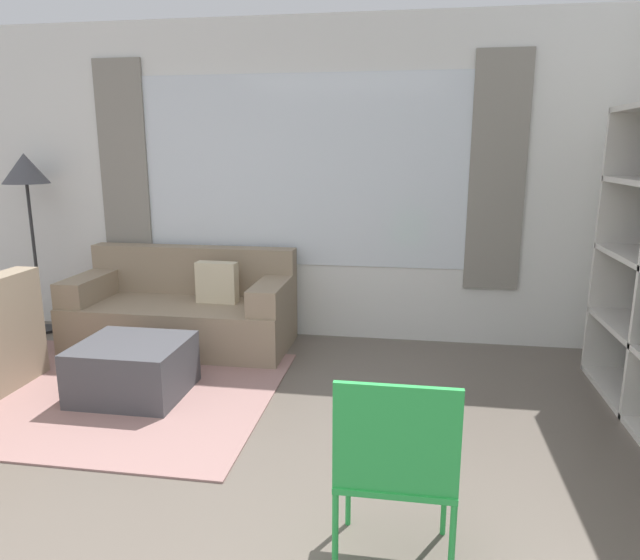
{
  "coord_description": "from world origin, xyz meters",
  "views": [
    {
      "loc": [
        0.94,
        -1.62,
        1.64
      ],
      "look_at": [
        0.39,
        1.77,
        0.85
      ],
      "focal_mm": 32.0,
      "sensor_mm": 36.0,
      "label": 1
    }
  ],
  "objects_px": {
    "couch_main": "(184,311)",
    "folding_chair": "(396,459)",
    "ottoman": "(133,369)",
    "floor_lamp": "(26,177)"
  },
  "relations": [
    {
      "from": "ottoman",
      "to": "couch_main",
      "type": "bearing_deg",
      "value": 93.42
    },
    {
      "from": "ottoman",
      "to": "floor_lamp",
      "type": "xyz_separation_m",
      "value": [
        -1.51,
        1.19,
        1.21
      ]
    },
    {
      "from": "couch_main",
      "to": "folding_chair",
      "type": "xyz_separation_m",
      "value": [
        1.86,
        -2.49,
        0.22
      ]
    },
    {
      "from": "couch_main",
      "to": "floor_lamp",
      "type": "relative_size",
      "value": 1.14
    },
    {
      "from": "folding_chair",
      "to": "couch_main",
      "type": "bearing_deg",
      "value": -53.22
    },
    {
      "from": "ottoman",
      "to": "folding_chair",
      "type": "xyz_separation_m",
      "value": [
        1.8,
        -1.44,
        0.33
      ]
    },
    {
      "from": "couch_main",
      "to": "folding_chair",
      "type": "distance_m",
      "value": 3.11
    },
    {
      "from": "ottoman",
      "to": "floor_lamp",
      "type": "bearing_deg",
      "value": 141.74
    },
    {
      "from": "floor_lamp",
      "to": "folding_chair",
      "type": "relative_size",
      "value": 1.86
    },
    {
      "from": "ottoman",
      "to": "floor_lamp",
      "type": "distance_m",
      "value": 2.27
    }
  ]
}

